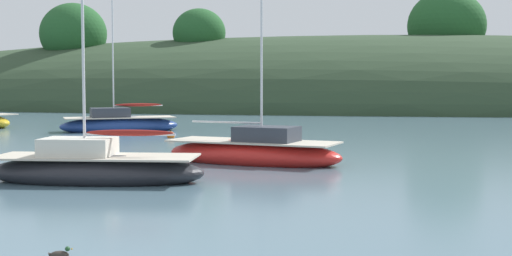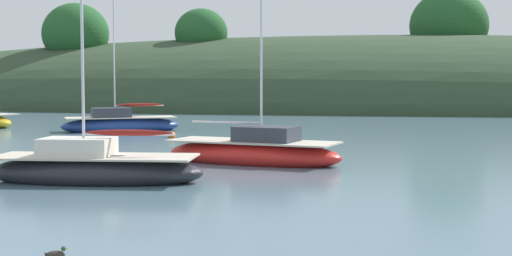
{
  "view_description": "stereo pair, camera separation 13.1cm",
  "coord_description": "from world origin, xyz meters",
  "px_view_note": "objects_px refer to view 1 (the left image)",
  "views": [
    {
      "loc": [
        5.52,
        -8.47,
        3.17
      ],
      "look_at": [
        0.0,
        20.0,
        1.2
      ],
      "focal_mm": 49.53,
      "sensor_mm": 36.0,
      "label": 1
    },
    {
      "loc": [
        5.65,
        -8.44,
        3.17
      ],
      "look_at": [
        0.0,
        20.0,
        1.2
      ],
      "focal_mm": 49.53,
      "sensor_mm": 36.0,
      "label": 2
    }
  ],
  "objects_px": {
    "sailboat_yellow_far": "(119,124)",
    "sailboat_red_portside": "(94,169)",
    "mooring_buoy_inner": "(171,135)",
    "duck_lone_right": "(60,255)",
    "sailboat_grey_yawl": "(254,152)"
  },
  "relations": [
    {
      "from": "sailboat_grey_yawl",
      "to": "sailboat_yellow_far",
      "type": "distance_m",
      "value": 18.94
    },
    {
      "from": "mooring_buoy_inner",
      "to": "duck_lone_right",
      "type": "distance_m",
      "value": 26.41
    },
    {
      "from": "sailboat_red_portside",
      "to": "sailboat_yellow_far",
      "type": "bearing_deg",
      "value": 110.01
    },
    {
      "from": "sailboat_red_portside",
      "to": "sailboat_grey_yawl",
      "type": "bearing_deg",
      "value": 56.28
    },
    {
      "from": "duck_lone_right",
      "to": "sailboat_grey_yawl",
      "type": "bearing_deg",
      "value": 87.54
    },
    {
      "from": "sailboat_grey_yawl",
      "to": "mooring_buoy_inner",
      "type": "relative_size",
      "value": 15.4
    },
    {
      "from": "sailboat_yellow_far",
      "to": "duck_lone_right",
      "type": "xyz_separation_m",
      "value": [
        10.9,
        -29.85,
        -0.38
      ]
    },
    {
      "from": "mooring_buoy_inner",
      "to": "duck_lone_right",
      "type": "xyz_separation_m",
      "value": [
        6.19,
        -25.67,
        -0.07
      ]
    },
    {
      "from": "sailboat_grey_yawl",
      "to": "sailboat_yellow_far",
      "type": "height_order",
      "value": "sailboat_yellow_far"
    },
    {
      "from": "duck_lone_right",
      "to": "sailboat_yellow_far",
      "type": "bearing_deg",
      "value": 110.06
    },
    {
      "from": "sailboat_red_portside",
      "to": "duck_lone_right",
      "type": "height_order",
      "value": "sailboat_red_portside"
    },
    {
      "from": "sailboat_yellow_far",
      "to": "sailboat_red_portside",
      "type": "bearing_deg",
      "value": -69.99
    },
    {
      "from": "sailboat_yellow_far",
      "to": "duck_lone_right",
      "type": "bearing_deg",
      "value": -69.94
    },
    {
      "from": "mooring_buoy_inner",
      "to": "duck_lone_right",
      "type": "height_order",
      "value": "mooring_buoy_inner"
    },
    {
      "from": "sailboat_grey_yawl",
      "to": "sailboat_red_portside",
      "type": "relative_size",
      "value": 0.95
    }
  ]
}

